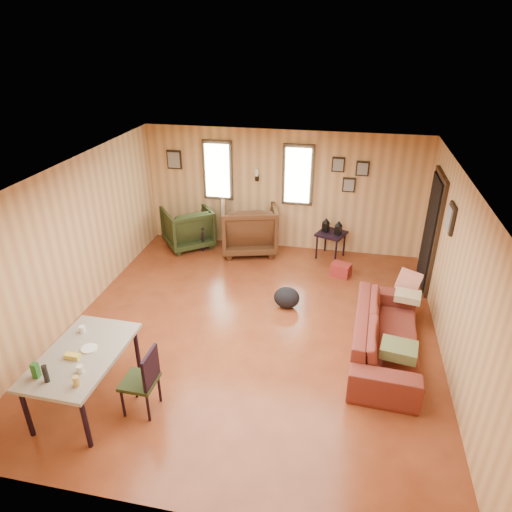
{
  "coord_description": "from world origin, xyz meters",
  "views": [
    {
      "loc": [
        1.21,
        -5.55,
        4.14
      ],
      "look_at": [
        0.0,
        0.4,
        1.05
      ],
      "focal_mm": 32.0,
      "sensor_mm": 36.0,
      "label": 1
    }
  ],
  "objects": [
    {
      "name": "dining_table",
      "position": [
        -1.62,
        -1.85,
        0.66
      ],
      "size": [
        0.88,
        1.44,
        0.94
      ],
      "rotation": [
        0.0,
        0.0,
        -0.02
      ],
      "color": "gray",
      "rests_on": "ground"
    },
    {
      "name": "dining_chair",
      "position": [
        -0.87,
        -1.83,
        0.49
      ],
      "size": [
        0.4,
        0.4,
        0.87
      ],
      "rotation": [
        0.0,
        0.0,
        -0.02
      ],
      "color": "#252E15",
      "rests_on": "ground"
    },
    {
      "name": "end_table",
      "position": [
        -1.74,
        2.59,
        0.37
      ],
      "size": [
        0.54,
        0.5,
        0.65
      ],
      "rotation": [
        0.0,
        0.0,
        0.06
      ],
      "color": "black",
      "rests_on": "ground"
    },
    {
      "name": "sofa",
      "position": [
        1.95,
        -0.19,
        0.43
      ],
      "size": [
        0.78,
        2.26,
        0.87
      ],
      "primitive_type": "imported",
      "rotation": [
        0.0,
        0.0,
        1.51
      ],
      "color": "maroon",
      "rests_on": "ground"
    },
    {
      "name": "sofa_pillows",
      "position": [
        2.18,
        0.04,
        0.51
      ],
      "size": [
        0.71,
        1.94,
        0.4
      ],
      "rotation": [
        0.0,
        0.0,
        -0.17
      ],
      "color": "#576036",
      "rests_on": "sofa"
    },
    {
      "name": "recliner_brown",
      "position": [
        -0.61,
        2.68,
        0.55
      ],
      "size": [
        1.3,
        1.26,
        1.11
      ],
      "primitive_type": "imported",
      "rotation": [
        0.0,
        0.0,
        3.41
      ],
      "color": "#452814",
      "rests_on": "ground"
    },
    {
      "name": "room",
      "position": [
        0.17,
        0.27,
        1.21
      ],
      "size": [
        5.54,
        6.04,
        2.44
      ],
      "color": "brown",
      "rests_on": "ground"
    },
    {
      "name": "backpack",
      "position": [
        0.45,
        0.71,
        0.18
      ],
      "size": [
        0.49,
        0.42,
        0.36
      ],
      "rotation": [
        0.0,
        0.0,
        0.28
      ],
      "color": "black",
      "rests_on": "ground"
    },
    {
      "name": "recliner_green",
      "position": [
        -1.89,
        2.62,
        0.46
      ],
      "size": [
        1.22,
        1.21,
        0.92
      ],
      "primitive_type": "imported",
      "rotation": [
        0.0,
        0.0,
        -2.48
      ],
      "color": "#252E15",
      "rests_on": "ground"
    },
    {
      "name": "side_table",
      "position": [
        1.04,
        2.68,
        0.55
      ],
      "size": [
        0.66,
        0.66,
        0.81
      ],
      "rotation": [
        0.0,
        0.0,
        -0.37
      ],
      "color": "black",
      "rests_on": "ground"
    },
    {
      "name": "cooler",
      "position": [
        1.27,
        1.95,
        0.12
      ],
      "size": [
        0.4,
        0.34,
        0.24
      ],
      "rotation": [
        0.0,
        0.0,
        -0.32
      ],
      "color": "maroon",
      "rests_on": "ground"
    }
  ]
}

